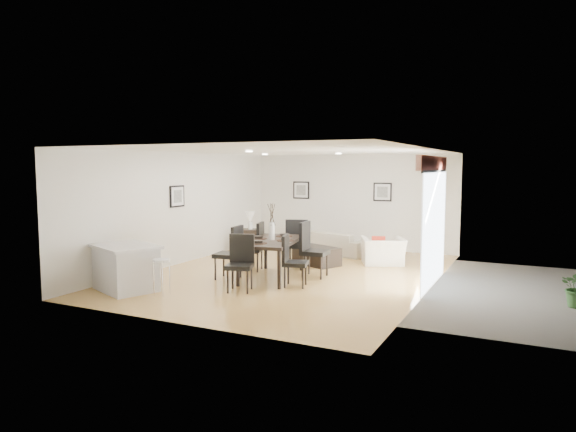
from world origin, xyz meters
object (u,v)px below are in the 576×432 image
at_px(dining_chair_foot, 297,241).
at_px(coffee_table, 317,256).
at_px(dining_chair_wnear, 232,249).
at_px(dining_chair_enear, 291,258).
at_px(dining_chair_efar, 310,246).
at_px(sofa, 332,242).
at_px(dining_table, 272,244).
at_px(dining_chair_wfar, 255,244).
at_px(armchair, 383,251).
at_px(dining_chair_head, 241,259).
at_px(side_table, 250,241).
at_px(kitchen_island, 126,267).
at_px(bar_stool, 162,264).

xyz_separation_m(dining_chair_foot, coffee_table, (0.26, 0.56, -0.42)).
bearing_deg(dining_chair_wnear, dining_chair_enear, 81.03).
xyz_separation_m(dining_chair_efar, coffee_table, (-0.39, 1.29, -0.44)).
height_order(sofa, dining_table, dining_table).
bearing_deg(dining_table, coffee_table, 69.82).
relative_size(dining_table, dining_chair_wfar, 1.91).
distance_m(armchair, dining_chair_wnear, 3.84).
xyz_separation_m(dining_table, dining_chair_enear, (0.70, -0.51, -0.16)).
xyz_separation_m(dining_chair_wnear, dining_chair_head, (0.66, -0.74, -0.03)).
relative_size(dining_chair_wnear, dining_chair_enear, 1.11).
height_order(dining_chair_foot, coffee_table, dining_chair_foot).
bearing_deg(side_table, dining_chair_enear, -48.69).
relative_size(sofa, dining_chair_efar, 1.77).
bearing_deg(sofa, armchair, 164.65).
xyz_separation_m(sofa, coffee_table, (0.23, -1.63, -0.09)).
height_order(dining_table, kitchen_island, kitchen_island).
relative_size(dining_table, bar_stool, 3.15).
relative_size(dining_chair_wnear, side_table, 1.75).
height_order(dining_table, dining_chair_wfar, dining_chair_wfar).
xyz_separation_m(armchair, dining_chair_efar, (-1.04, -2.01, 0.34)).
xyz_separation_m(dining_table, kitchen_island, (-2.01, -2.18, -0.29)).
relative_size(dining_chair_wfar, dining_chair_foot, 0.96).
distance_m(dining_table, side_table, 3.32).
height_order(dining_chair_wnear, side_table, dining_chair_wnear).
height_order(armchair, kitchen_island, kitchen_island).
distance_m(dining_table, dining_chair_wfar, 0.87).
xyz_separation_m(armchair, dining_table, (-1.72, -2.49, 0.41)).
bearing_deg(kitchen_island, dining_chair_efar, 66.55).
distance_m(dining_chair_wfar, kitchen_island, 3.00).
height_order(armchair, dining_chair_wnear, dining_chair_wnear).
relative_size(dining_chair_efar, bar_stool, 1.76).
bearing_deg(dining_chair_foot, dining_chair_enear, 92.54).
relative_size(coffee_table, kitchen_island, 0.71).
distance_m(armchair, dining_chair_efar, 2.29).
bearing_deg(dining_table, dining_chair_enear, -47.17).
xyz_separation_m(dining_chair_wfar, dining_chair_efar, (1.38, -0.03, 0.04)).
distance_m(sofa, dining_chair_head, 4.64).
xyz_separation_m(dining_chair_wfar, kitchen_island, (-1.32, -2.69, -0.17)).
distance_m(sofa, side_table, 2.24).
height_order(dining_chair_head, coffee_table, dining_chair_head).
distance_m(sofa, dining_chair_wnear, 3.97).
bearing_deg(coffee_table, side_table, -175.30).
relative_size(dining_chair_efar, kitchen_island, 0.78).
height_order(dining_chair_head, bar_stool, dining_chair_head).
bearing_deg(dining_chair_head, coffee_table, 65.45).
xyz_separation_m(dining_chair_wnear, bar_stool, (-0.46, -1.70, -0.06)).
bearing_deg(dining_chair_enear, dining_chair_wfar, 39.16).
xyz_separation_m(sofa, dining_table, (-0.06, -3.41, 0.43)).
relative_size(dining_chair_wnear, bar_stool, 1.69).
distance_m(dining_chair_wnear, kitchen_island, 2.16).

